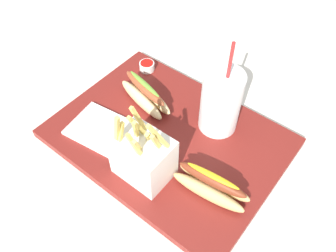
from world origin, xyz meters
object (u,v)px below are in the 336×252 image
at_px(napkin_stack, 100,129).
at_px(ketchup_cup_1, 147,66).
at_px(fries_basket, 143,157).
at_px(hot_dog_1, 145,95).
at_px(hot_dog_2, 211,185).
at_px(soda_cup, 221,102).

bearing_deg(napkin_stack, ketchup_cup_1, 102.99).
distance_m(fries_basket, hot_dog_1, 0.19).
distance_m(fries_basket, napkin_stack, 0.16).
height_order(fries_basket, hot_dog_2, fries_basket).
bearing_deg(fries_basket, soda_cup, 76.65).
distance_m(hot_dog_2, napkin_stack, 0.28).
xyz_separation_m(hot_dog_2, napkin_stack, (-0.28, -0.02, -0.02)).
bearing_deg(hot_dog_1, soda_cup, 15.89).
xyz_separation_m(soda_cup, ketchup_cup_1, (-0.24, 0.04, -0.06)).
height_order(soda_cup, ketchup_cup_1, soda_cup).
bearing_deg(hot_dog_2, ketchup_cup_1, 149.29).
distance_m(soda_cup, ketchup_cup_1, 0.26).
xyz_separation_m(soda_cup, hot_dog_1, (-0.17, -0.05, -0.05)).
height_order(soda_cup, hot_dog_1, soda_cup).
relative_size(fries_basket, hot_dog_1, 1.11).
bearing_deg(fries_basket, hot_dog_1, 130.07).
bearing_deg(hot_dog_1, ketchup_cup_1, 128.98).
bearing_deg(napkin_stack, fries_basket, -8.26).
bearing_deg(hot_dog_1, napkin_stack, -101.04).
bearing_deg(soda_cup, hot_dog_1, -164.11).
bearing_deg(ketchup_cup_1, hot_dog_1, -51.02).
relative_size(hot_dog_2, napkin_stack, 1.19).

